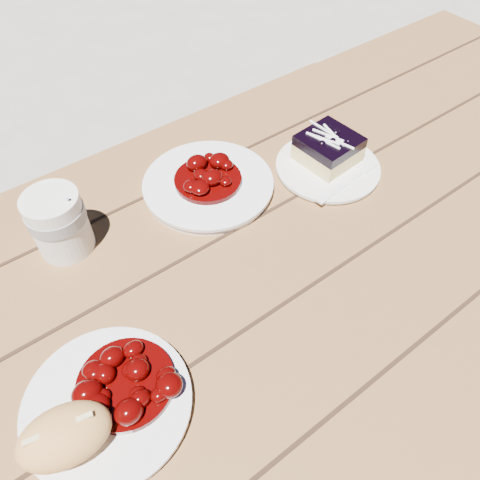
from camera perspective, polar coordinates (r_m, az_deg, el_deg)
ground at (r=1.40m, az=0.76°, el=-22.28°), size 60.00×60.00×0.00m
picnic_table at (r=0.86m, az=1.16°, el=-9.98°), size 2.00×1.55×0.75m
main_plate at (r=0.64m, az=-15.78°, el=-18.77°), size 0.20×0.20×0.02m
goulash_stew at (r=0.62m, az=-14.03°, el=-16.02°), size 0.12×0.12×0.04m
bread_roll at (r=0.60m, az=-20.61°, el=-21.45°), size 0.12×0.09×0.06m
dessert_plate at (r=0.90m, az=10.62°, el=8.65°), size 0.19×0.19×0.01m
blueberry_cake at (r=0.90m, az=10.71°, el=10.95°), size 0.10×0.10×0.06m
fork_dessert at (r=0.86m, az=12.25°, el=6.55°), size 0.16×0.04×0.00m
coffee_cup at (r=0.77m, az=-21.20°, el=1.92°), size 0.09×0.09×0.11m
second_plate at (r=0.85m, az=-3.88°, el=6.67°), size 0.23×0.23×0.02m
second_stew at (r=0.83m, az=-3.99°, el=8.14°), size 0.12×0.12×0.04m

